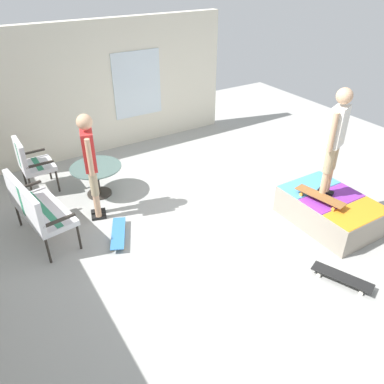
# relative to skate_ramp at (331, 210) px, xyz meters

# --- Properties ---
(ground_plane) EXTENTS (12.00, 12.00, 0.10)m
(ground_plane) POSITION_rel_skate_ramp_xyz_m (0.82, 1.64, -0.29)
(ground_plane) COLOR #A8A8A3
(house_facade) EXTENTS (0.23, 6.00, 2.70)m
(house_facade) POSITION_rel_skate_ramp_xyz_m (4.62, 2.12, 1.11)
(house_facade) COLOR silver
(house_facade) RESTS_ON ground_plane
(skate_ramp) EXTENTS (1.49, 1.68, 0.48)m
(skate_ramp) POSITION_rel_skate_ramp_xyz_m (0.00, 0.00, 0.00)
(skate_ramp) COLOR gray
(skate_ramp) RESTS_ON ground_plane
(patio_bench) EXTENTS (1.32, 0.73, 1.02)m
(patio_bench) POSITION_rel_skate_ramp_xyz_m (2.02, 4.11, 0.38)
(patio_bench) COLOR #2D2823
(patio_bench) RESTS_ON ground_plane
(patio_chair_near_house) EXTENTS (0.63, 0.56, 1.02)m
(patio_chair_near_house) POSITION_rel_skate_ramp_xyz_m (3.56, 3.84, 0.37)
(patio_chair_near_house) COLOR #2D2823
(patio_chair_near_house) RESTS_ON ground_plane
(patio_table) EXTENTS (0.90, 0.90, 0.57)m
(patio_table) POSITION_rel_skate_ramp_xyz_m (2.81, 2.90, 0.16)
(patio_table) COLOR #2D2823
(patio_table) RESTS_ON ground_plane
(person_watching) EXTENTS (0.46, 0.31, 1.79)m
(person_watching) POSITION_rel_skate_ramp_xyz_m (2.17, 3.15, 0.82)
(person_watching) COLOR black
(person_watching) RESTS_ON ground_plane
(person_skater) EXTENTS (0.32, 0.45, 1.73)m
(person_skater) POSITION_rel_skate_ramp_xyz_m (0.12, 0.11, 1.26)
(person_skater) COLOR black
(person_skater) RESTS_ON skate_ramp
(skateboard_by_bench) EXTENTS (0.81, 0.52, 0.10)m
(skateboard_by_bench) POSITION_rel_skate_ramp_xyz_m (1.43, 3.10, -0.16)
(skateboard_by_bench) COLOR #3372B2
(skateboard_by_bench) RESTS_ON ground_plane
(skateboard_spare) EXTENTS (0.82, 0.49, 0.10)m
(skateboard_spare) POSITION_rel_skate_ramp_xyz_m (-1.03, 0.93, -0.16)
(skateboard_spare) COLOR black
(skateboard_spare) RESTS_ON ground_plane
(skateboard_on_ramp) EXTENTS (0.82, 0.34, 0.10)m
(skateboard_on_ramp) POSITION_rel_skate_ramp_xyz_m (0.04, 0.29, 0.33)
(skateboard_on_ramp) COLOR brown
(skateboard_on_ramp) RESTS_ON skate_ramp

